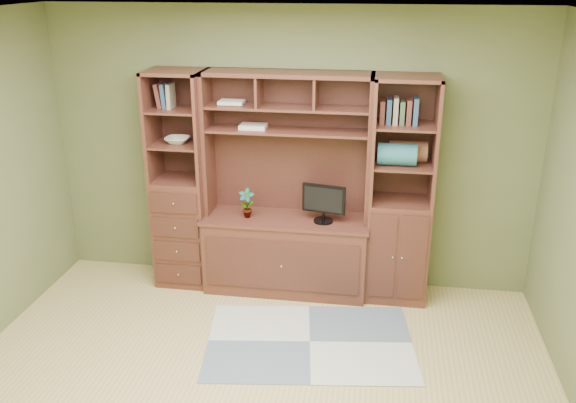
% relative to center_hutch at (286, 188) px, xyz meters
% --- Properties ---
extents(room, '(4.60, 4.10, 2.64)m').
position_rel_center_hutch_xyz_m(room, '(-0.01, -1.73, 0.28)').
color(room, tan).
rests_on(room, ground).
extents(center_hutch, '(1.54, 0.53, 2.05)m').
position_rel_center_hutch_xyz_m(center_hutch, '(0.00, 0.00, 0.00)').
color(center_hutch, '#51271C').
rests_on(center_hutch, ground).
extents(left_tower, '(0.50, 0.45, 2.05)m').
position_rel_center_hutch_xyz_m(left_tower, '(-1.00, 0.04, 0.00)').
color(left_tower, '#51271C').
rests_on(left_tower, ground).
extents(right_tower, '(0.55, 0.45, 2.05)m').
position_rel_center_hutch_xyz_m(right_tower, '(1.02, 0.04, 0.00)').
color(right_tower, '#51271C').
rests_on(right_tower, ground).
extents(rug, '(1.81, 1.33, 0.01)m').
position_rel_center_hutch_xyz_m(rug, '(0.34, -0.88, -1.02)').
color(rug, '#999E9E').
rests_on(rug, ground).
extents(monitor, '(0.42, 0.25, 0.49)m').
position_rel_center_hutch_xyz_m(monitor, '(0.35, -0.03, -0.05)').
color(monitor, black).
rests_on(monitor, center_hutch).
extents(orchid, '(0.14, 0.10, 0.27)m').
position_rel_center_hutch_xyz_m(orchid, '(-0.36, -0.03, -0.16)').
color(orchid, '#A84F38').
rests_on(orchid, center_hutch).
extents(magazines, '(0.24, 0.17, 0.04)m').
position_rel_center_hutch_xyz_m(magazines, '(-0.31, 0.09, 0.53)').
color(magazines, beige).
rests_on(magazines, center_hutch).
extents(bowl, '(0.22, 0.22, 0.05)m').
position_rel_center_hutch_xyz_m(bowl, '(-1.01, 0.04, 0.39)').
color(bowl, white).
rests_on(bowl, left_tower).
extents(blanket_teal, '(0.33, 0.19, 0.19)m').
position_rel_center_hutch_xyz_m(blanket_teal, '(0.97, -0.01, 0.36)').
color(blanket_teal, '#286369').
rests_on(blanket_teal, right_tower).
extents(blanket_red, '(0.33, 0.18, 0.18)m').
position_rel_center_hutch_xyz_m(blanket_red, '(1.07, 0.12, 0.36)').
color(blanket_red, brown).
rests_on(blanket_red, right_tower).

